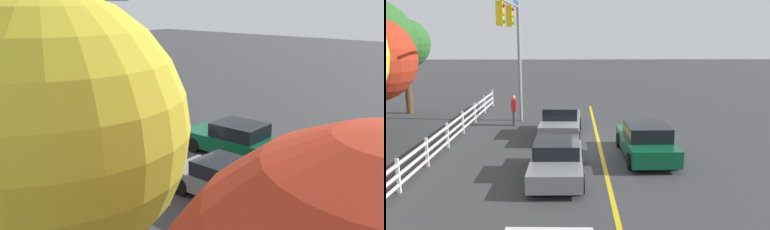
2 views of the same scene
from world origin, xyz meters
TOP-DOWN VIEW (x-y plane):
  - ground_plane at (0.00, 0.00)m, footprint 120.00×120.00m
  - lane_center_stripe at (-4.00, 0.00)m, footprint 28.00×0.16m
  - signal_assembly at (2.98, 4.22)m, footprint 7.74×0.38m
  - car_2 at (-4.20, 1.78)m, footprint 4.29×1.88m
  - car_3 at (1.63, 1.80)m, footprint 4.47×2.05m
  - car_4 at (-1.90, -1.78)m, footprint 4.62×2.04m
  - pedestrian at (4.03, 4.45)m, footprint 0.41×0.28m
  - white_rail_fence at (-3.00, 6.80)m, footprint 26.10×0.10m
  - tree_3 at (7.59, 11.59)m, footprint 3.08×3.08m

SIDE VIEW (x-z plane):
  - ground_plane at x=0.00m, z-range 0.00..0.00m
  - lane_center_stripe at x=-4.00m, z-range 0.00..0.01m
  - white_rail_fence at x=-3.00m, z-range 0.03..1.18m
  - car_2 at x=-4.20m, z-range -0.02..1.27m
  - car_4 at x=-1.90m, z-range -0.03..1.40m
  - car_3 at x=1.63m, z-range -0.03..1.49m
  - pedestrian at x=4.03m, z-range 0.08..1.77m
  - tree_3 at x=7.59m, z-range 1.37..7.29m
  - signal_assembly at x=2.98m, z-range 1.42..8.27m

